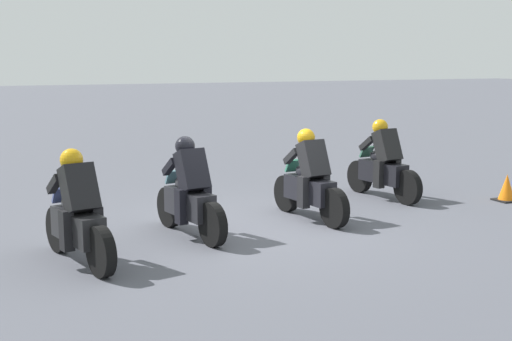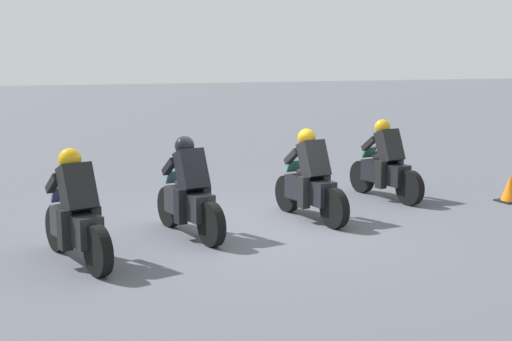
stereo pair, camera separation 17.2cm
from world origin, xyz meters
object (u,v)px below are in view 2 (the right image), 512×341
Objects in this scene: rider_lane_b at (310,183)px; traffic_cone at (510,189)px; rider_lane_a at (386,166)px; rider_lane_c at (189,195)px; rider_lane_d at (76,217)px.

rider_lane_b is 4.00× the size of traffic_cone.
traffic_cone is (-1.16, -1.98, -0.39)m from rider_lane_a.
rider_lane_c reaches higher than traffic_cone.
traffic_cone is at bearing -96.77° from rider_lane_d.
rider_lane_d is at bearing 98.34° from rider_lane_b.
rider_lane_c is 1.94m from rider_lane_d.
rider_lane_d is at bearing 104.32° from rider_lane_c.
rider_lane_a is 1.00× the size of rider_lane_b.
rider_lane_a and rider_lane_d have the same top height.
rider_lane_b is 4.12m from traffic_cone.
rider_lane_d is at bearing 96.22° from traffic_cone.
rider_lane_a reaches higher than traffic_cone.
rider_lane_b and rider_lane_d have the same top height.
traffic_cone is at bearing -126.84° from rider_lane_a.
rider_lane_d is (-2.03, 6.06, 0.00)m from rider_lane_a.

